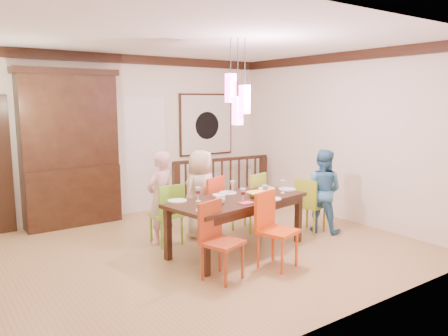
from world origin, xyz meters
TOP-DOWN VIEW (x-y plane):
  - floor at (0.00, 0.00)m, footprint 6.00×6.00m
  - ceiling at (0.00, 0.00)m, footprint 6.00×6.00m
  - wall_back at (0.00, 2.50)m, footprint 6.00×0.00m
  - wall_right at (3.00, 0.00)m, footprint 0.00×5.00m
  - crown_molding at (0.00, 0.00)m, footprint 6.00×5.00m
  - white_doorway at (0.35, 2.46)m, footprint 0.97×0.05m
  - painting at (1.80, 2.46)m, footprint 1.25×0.06m
  - pendant_cluster at (0.48, -0.35)m, footprint 0.27×0.21m
  - dining_table at (0.48, -0.35)m, footprint 2.12×1.22m
  - chair_far_left at (-0.20, 0.46)m, footprint 0.41×0.41m
  - chair_far_mid at (0.48, 0.46)m, footprint 0.55×0.55m
  - chair_far_right at (1.20, 0.32)m, footprint 0.53×0.53m
  - chair_near_left at (-0.27, -1.07)m, footprint 0.52×0.52m
  - chair_near_mid at (0.53, -1.15)m, footprint 0.54×0.54m
  - chair_end_right at (2.00, -0.30)m, footprint 0.47×0.47m
  - china_hutch at (-1.01, 2.30)m, footprint 1.65×0.46m
  - balustrade at (1.83, 1.95)m, footprint 2.12×0.27m
  - person_far_left at (-0.24, 0.55)m, footprint 0.58×0.49m
  - person_far_mid at (0.42, 0.49)m, footprint 0.74×0.56m
  - person_end_right at (2.13, -0.41)m, footprint 0.74×0.80m
  - serving_bowl at (0.75, -0.50)m, footprint 0.34×0.34m
  - small_bowl at (0.26, -0.24)m, footprint 0.20×0.20m
  - cup_left at (0.09, -0.51)m, footprint 0.16×0.16m
  - cup_right at (1.10, -0.22)m, footprint 0.12×0.12m
  - plate_far_left at (-0.29, -0.05)m, footprint 0.26×0.26m
  - plate_far_mid at (0.55, -0.03)m, footprint 0.26×0.26m
  - plate_far_right at (1.23, -0.11)m, footprint 0.26×0.26m
  - plate_near_left at (-0.25, -0.70)m, footprint 0.26×0.26m
  - plate_near_mid at (0.82, -0.69)m, footprint 0.26×0.26m
  - plate_end_right at (1.45, -0.33)m, footprint 0.26×0.26m
  - wine_glass_a at (-0.06, -0.20)m, footprint 0.08×0.08m
  - wine_glass_b at (0.59, -0.09)m, footprint 0.08×0.08m
  - wine_glass_c at (0.39, -0.61)m, footprint 0.08×0.08m
  - wine_glass_d at (1.22, -0.47)m, footprint 0.08×0.08m
  - napkin at (0.38, -0.68)m, footprint 0.18×0.14m

SIDE VIEW (x-z plane):
  - floor at x=0.00m, z-range 0.00..0.00m
  - chair_end_right at x=2.00m, z-range 0.06..0.92m
  - balustrade at x=1.83m, z-range 0.02..0.98m
  - chair_far_left at x=-0.20m, z-range 0.07..0.97m
  - chair_near_left at x=-0.27m, z-range 0.07..0.99m
  - chair_far_mid at x=0.48m, z-range 0.07..1.01m
  - chair_far_right at x=1.20m, z-range 0.07..1.01m
  - chair_near_mid at x=0.53m, z-range 0.07..1.02m
  - dining_table at x=0.48m, z-range 0.29..1.04m
  - person_end_right at x=2.13m, z-range 0.00..1.33m
  - person_far_mid at x=0.42m, z-range 0.00..1.35m
  - person_far_left at x=-0.24m, z-range 0.00..1.36m
  - plate_far_left at x=-0.29m, z-range 0.75..0.76m
  - plate_far_mid at x=0.55m, z-range 0.75..0.76m
  - plate_far_right at x=1.23m, z-range 0.75..0.76m
  - plate_near_left at x=-0.25m, z-range 0.75..0.76m
  - plate_near_mid at x=0.82m, z-range 0.75..0.76m
  - plate_end_right at x=1.45m, z-range 0.75..0.76m
  - napkin at x=0.38m, z-range 0.75..0.76m
  - small_bowl at x=0.26m, z-range 0.75..0.81m
  - serving_bowl at x=0.75m, z-range 0.75..0.83m
  - cup_right at x=1.10m, z-range 0.75..0.84m
  - cup_left at x=0.09m, z-range 0.75..0.85m
  - wine_glass_a at x=-0.06m, z-range 0.75..0.94m
  - wine_glass_b at x=0.59m, z-range 0.75..0.94m
  - wine_glass_c at x=0.39m, z-range 0.75..0.94m
  - wine_glass_d at x=1.22m, z-range 0.75..0.94m
  - white_doorway at x=0.35m, z-range -0.06..2.16m
  - china_hutch at x=-1.01m, z-range 0.00..2.60m
  - wall_back at x=0.00m, z-range -1.55..4.45m
  - wall_right at x=3.00m, z-range -1.05..3.95m
  - painting at x=1.80m, z-range 0.97..2.22m
  - pendant_cluster at x=0.48m, z-range 1.54..2.68m
  - crown_molding at x=0.00m, z-range 2.74..2.90m
  - ceiling at x=0.00m, z-range 2.90..2.90m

